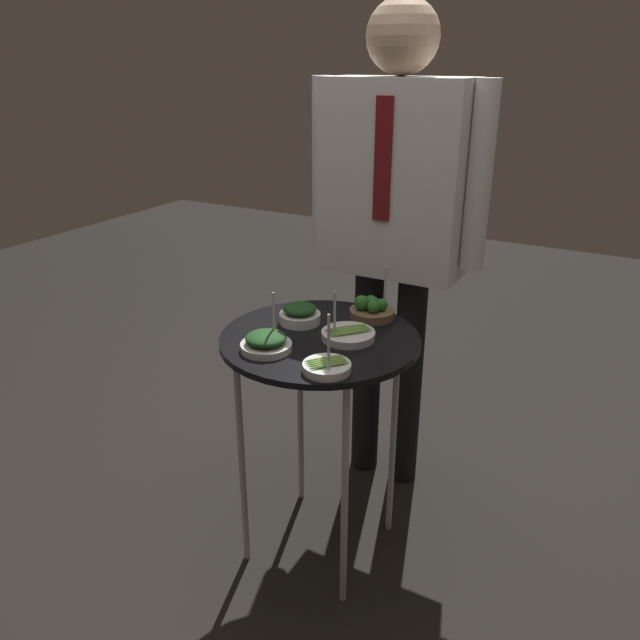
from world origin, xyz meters
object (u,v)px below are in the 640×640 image
object	(u,v)px
waiter_figure	(395,203)
bowl_asparagus_near_rim	(327,366)
bowl_spinach_mid_right	(266,342)
bowl_broccoli_center	(372,310)
bowl_spinach_front_left	(300,314)
bowl_asparagus_far_rim	(348,335)
serving_cart	(320,358)

from	to	relation	value
waiter_figure	bowl_asparagus_near_rim	bearing A→B (deg)	-81.47
bowl_spinach_mid_right	bowl_broccoli_center	bearing A→B (deg)	66.07
waiter_figure	bowl_spinach_front_left	bearing A→B (deg)	-106.67
bowl_broccoli_center	bowl_spinach_front_left	bearing A→B (deg)	-140.89
bowl_broccoli_center	waiter_figure	size ratio (longest dim) A/B	0.10
bowl_asparagus_near_rim	bowl_broccoli_center	bearing A→B (deg)	97.36
bowl_asparagus_near_rim	waiter_figure	xyz separation A→B (m)	(-0.10, 0.65, 0.28)
bowl_spinach_mid_right	bowl_asparagus_near_rim	size ratio (longest dim) A/B	0.91
bowl_asparagus_far_rim	serving_cart	bearing A→B (deg)	-164.35
bowl_asparagus_near_rim	bowl_asparagus_far_rim	xyz separation A→B (m)	(-0.04, 0.20, -0.00)
serving_cart	bowl_broccoli_center	world-z (taller)	bowl_broccoli_center
serving_cart	waiter_figure	xyz separation A→B (m)	(0.02, 0.47, 0.37)
bowl_broccoli_center	waiter_figure	distance (m)	0.39
bowl_asparagus_far_rim	waiter_figure	distance (m)	0.53
bowl_asparagus_far_rim	bowl_spinach_front_left	bearing A→B (deg)	168.70
bowl_asparagus_near_rim	bowl_asparagus_far_rim	size ratio (longest dim) A/B	1.11
serving_cart	bowl_spinach_mid_right	distance (m)	0.20
waiter_figure	bowl_asparagus_far_rim	bearing A→B (deg)	-82.84
bowl_asparagus_near_rim	bowl_spinach_front_left	distance (m)	0.33
bowl_spinach_mid_right	bowl_broccoli_center	world-z (taller)	bowl_broccoli_center
serving_cart	bowl_asparagus_far_rim	xyz separation A→B (m)	(0.08, 0.02, 0.08)
bowl_spinach_mid_right	bowl_spinach_front_left	size ratio (longest dim) A/B	1.26
bowl_asparagus_near_rim	bowl_broccoli_center	size ratio (longest dim) A/B	1.05
serving_cart	bowl_spinach_front_left	world-z (taller)	bowl_spinach_front_left
bowl_broccoli_center	waiter_figure	world-z (taller)	waiter_figure
bowl_spinach_front_left	bowl_asparagus_near_rim	bearing A→B (deg)	-47.40
bowl_spinach_mid_right	bowl_asparagus_far_rim	distance (m)	0.24
serving_cart	bowl_asparagus_far_rim	distance (m)	0.12
bowl_spinach_mid_right	waiter_figure	size ratio (longest dim) A/B	0.09
bowl_broccoli_center	bowl_asparagus_far_rim	size ratio (longest dim) A/B	1.06
bowl_asparagus_near_rim	bowl_spinach_front_left	bearing A→B (deg)	132.60
bowl_asparagus_far_rim	waiter_figure	xyz separation A→B (m)	(-0.06, 0.45, 0.28)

